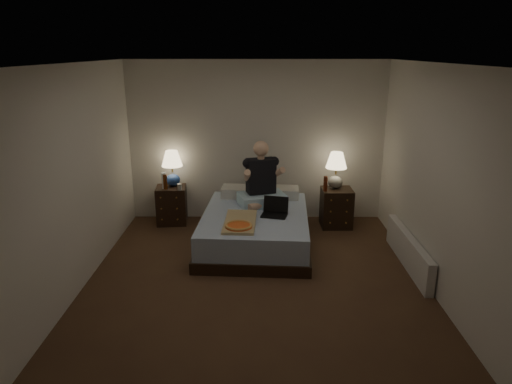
{
  "coord_description": "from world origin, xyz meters",
  "views": [
    {
      "loc": [
        0.03,
        -4.8,
        2.63
      ],
      "look_at": [
        0.0,
        0.9,
        0.85
      ],
      "focal_mm": 32.0,
      "sensor_mm": 36.0,
      "label": 1
    }
  ],
  "objects_px": {
    "lamp_left": "(172,168)",
    "laptop": "(274,208)",
    "bed": "(255,229)",
    "beer_bottle_left": "(165,182)",
    "nightstand_right": "(336,208)",
    "person": "(262,174)",
    "nightstand_left": "(172,205)",
    "lamp_right": "(336,170)",
    "beer_bottle_right": "(325,184)",
    "radiator": "(408,251)",
    "soda_can": "(179,187)",
    "water_bottle": "(164,181)",
    "pizza_box": "(239,226)"
  },
  "relations": [
    {
      "from": "soda_can",
      "to": "radiator",
      "type": "bearing_deg",
      "value": -23.32
    },
    {
      "from": "person",
      "to": "laptop",
      "type": "height_order",
      "value": "person"
    },
    {
      "from": "pizza_box",
      "to": "radiator",
      "type": "height_order",
      "value": "pizza_box"
    },
    {
      "from": "lamp_right",
      "to": "radiator",
      "type": "bearing_deg",
      "value": -63.38
    },
    {
      "from": "nightstand_left",
      "to": "lamp_left",
      "type": "bearing_deg",
      "value": 62.04
    },
    {
      "from": "lamp_left",
      "to": "radiator",
      "type": "distance_m",
      "value": 3.66
    },
    {
      "from": "lamp_left",
      "to": "lamp_right",
      "type": "relative_size",
      "value": 1.0
    },
    {
      "from": "beer_bottle_left",
      "to": "radiator",
      "type": "relative_size",
      "value": 0.14
    },
    {
      "from": "laptop",
      "to": "pizza_box",
      "type": "relative_size",
      "value": 0.45
    },
    {
      "from": "laptop",
      "to": "nightstand_left",
      "type": "bearing_deg",
      "value": 161.37
    },
    {
      "from": "beer_bottle_right",
      "to": "pizza_box",
      "type": "relative_size",
      "value": 0.3
    },
    {
      "from": "nightstand_right",
      "to": "water_bottle",
      "type": "bearing_deg",
      "value": 177.72
    },
    {
      "from": "person",
      "to": "bed",
      "type": "bearing_deg",
      "value": -120.62
    },
    {
      "from": "nightstand_left",
      "to": "beer_bottle_right",
      "type": "relative_size",
      "value": 2.57
    },
    {
      "from": "water_bottle",
      "to": "soda_can",
      "type": "bearing_deg",
      "value": -19.17
    },
    {
      "from": "lamp_right",
      "to": "soda_can",
      "type": "relative_size",
      "value": 5.6
    },
    {
      "from": "lamp_left",
      "to": "person",
      "type": "distance_m",
      "value": 1.5
    },
    {
      "from": "nightstand_right",
      "to": "lamp_left",
      "type": "distance_m",
      "value": 2.61
    },
    {
      "from": "beer_bottle_left",
      "to": "pizza_box",
      "type": "bearing_deg",
      "value": -48.92
    },
    {
      "from": "lamp_left",
      "to": "beer_bottle_right",
      "type": "height_order",
      "value": "lamp_left"
    },
    {
      "from": "nightstand_left",
      "to": "soda_can",
      "type": "bearing_deg",
      "value": -50.18
    },
    {
      "from": "pizza_box",
      "to": "water_bottle",
      "type": "bearing_deg",
      "value": 133.82
    },
    {
      "from": "beer_bottle_right",
      "to": "laptop",
      "type": "xyz_separation_m",
      "value": [
        -0.79,
        -0.75,
        -0.12
      ]
    },
    {
      "from": "radiator",
      "to": "lamp_left",
      "type": "bearing_deg",
      "value": 154.11
    },
    {
      "from": "nightstand_left",
      "to": "lamp_left",
      "type": "xyz_separation_m",
      "value": [
        0.03,
        0.07,
        0.58
      ]
    },
    {
      "from": "bed",
      "to": "beer_bottle_left",
      "type": "bearing_deg",
      "value": 155.22
    },
    {
      "from": "person",
      "to": "laptop",
      "type": "distance_m",
      "value": 0.62
    },
    {
      "from": "lamp_right",
      "to": "person",
      "type": "distance_m",
      "value": 1.21
    },
    {
      "from": "person",
      "to": "laptop",
      "type": "bearing_deg",
      "value": -87.51
    },
    {
      "from": "person",
      "to": "soda_can",
      "type": "bearing_deg",
      "value": 149.13
    },
    {
      "from": "nightstand_right",
      "to": "person",
      "type": "xyz_separation_m",
      "value": [
        -1.15,
        -0.36,
        0.64
      ]
    },
    {
      "from": "lamp_left",
      "to": "laptop",
      "type": "xyz_separation_m",
      "value": [
        1.55,
        -1.04,
        -0.28
      ]
    },
    {
      "from": "person",
      "to": "nightstand_right",
      "type": "bearing_deg",
      "value": 0.87
    },
    {
      "from": "nightstand_right",
      "to": "laptop",
      "type": "height_order",
      "value": "laptop"
    },
    {
      "from": "lamp_right",
      "to": "laptop",
      "type": "height_order",
      "value": "lamp_right"
    },
    {
      "from": "nightstand_right",
      "to": "person",
      "type": "bearing_deg",
      "value": -163.95
    },
    {
      "from": "lamp_right",
      "to": "water_bottle",
      "type": "xyz_separation_m",
      "value": [
        -2.63,
        -0.01,
        -0.16
      ]
    },
    {
      "from": "nightstand_left",
      "to": "lamp_left",
      "type": "height_order",
      "value": "lamp_left"
    },
    {
      "from": "laptop",
      "to": "lamp_left",
      "type": "bearing_deg",
      "value": 159.08
    },
    {
      "from": "nightstand_left",
      "to": "water_bottle",
      "type": "relative_size",
      "value": 2.36
    },
    {
      "from": "nightstand_left",
      "to": "lamp_right",
      "type": "relative_size",
      "value": 1.06
    },
    {
      "from": "bed",
      "to": "beer_bottle_left",
      "type": "height_order",
      "value": "beer_bottle_left"
    },
    {
      "from": "beer_bottle_left",
      "to": "person",
      "type": "height_order",
      "value": "person"
    },
    {
      "from": "nightstand_right",
      "to": "lamp_right",
      "type": "relative_size",
      "value": 1.07
    },
    {
      "from": "radiator",
      "to": "bed",
      "type": "bearing_deg",
      "value": 161.41
    },
    {
      "from": "water_bottle",
      "to": "bed",
      "type": "bearing_deg",
      "value": -28.69
    },
    {
      "from": "lamp_left",
      "to": "beer_bottle_left",
      "type": "bearing_deg",
      "value": -116.1
    },
    {
      "from": "bed",
      "to": "lamp_left",
      "type": "height_order",
      "value": "lamp_left"
    },
    {
      "from": "person",
      "to": "laptop",
      "type": "relative_size",
      "value": 2.74
    },
    {
      "from": "beer_bottle_right",
      "to": "radiator",
      "type": "xyz_separation_m",
      "value": [
        0.89,
        -1.28,
        -0.51
      ]
    }
  ]
}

